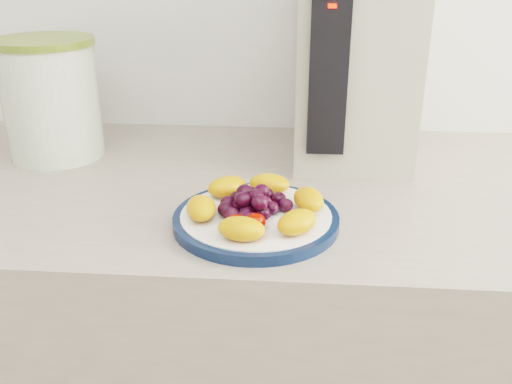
{
  "coord_description": "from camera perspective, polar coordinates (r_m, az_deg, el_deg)",
  "views": [
    {
      "loc": [
        0.08,
        0.34,
        1.26
      ],
      "look_at": [
        0.02,
        1.04,
        0.95
      ],
      "focal_mm": 40.0,
      "sensor_mm": 36.0,
      "label": 1
    }
  ],
  "objects": [
    {
      "name": "appliance_panel",
      "position": [
        0.9,
        7.26,
        11.74
      ],
      "size": [
        0.06,
        0.02,
        0.26
      ],
      "primitive_type": "cube",
      "rotation": [
        0.0,
        0.0,
        0.01
      ],
      "color": "black",
      "rests_on": "appliance_body"
    },
    {
      "name": "plate_face",
      "position": [
        0.79,
        0.0,
        -2.74
      ],
      "size": [
        0.21,
        0.21,
        0.02
      ],
      "primitive_type": "cylinder",
      "color": "white",
      "rests_on": "counter"
    },
    {
      "name": "appliance_led",
      "position": [
        0.87,
        7.65,
        17.97
      ],
      "size": [
        0.01,
        0.01,
        0.01
      ],
      "primitive_type": "cube",
      "rotation": [
        0.0,
        0.0,
        0.01
      ],
      "color": "#FF0C05",
      "rests_on": "appliance_panel"
    },
    {
      "name": "fruit_plate",
      "position": [
        0.78,
        -0.11,
        -1.24
      ],
      "size": [
        0.2,
        0.2,
        0.04
      ],
      "color": "orange",
      "rests_on": "plate_face"
    },
    {
      "name": "appliance_body",
      "position": [
        1.04,
        9.69,
        12.99
      ],
      "size": [
        0.2,
        0.28,
        0.35
      ],
      "primitive_type": "cube",
      "rotation": [
        0.0,
        0.0,
        0.01
      ],
      "color": "#A9A694",
      "rests_on": "counter"
    },
    {
      "name": "canister",
      "position": [
        1.09,
        -19.78,
        8.45
      ],
      "size": [
        0.21,
        0.21,
        0.2
      ],
      "primitive_type": "cylinder",
      "rotation": [
        0.0,
        0.0,
        -0.3
      ],
      "color": "#415E16",
      "rests_on": "counter"
    },
    {
      "name": "plate_rim",
      "position": [
        0.79,
        0.0,
        -2.81
      ],
      "size": [
        0.23,
        0.23,
        0.01
      ],
      "primitive_type": "cylinder",
      "color": "#0D1D3D",
      "rests_on": "counter"
    },
    {
      "name": "canister_lid",
      "position": [
        1.07,
        -20.57,
        13.91
      ],
      "size": [
        0.22,
        0.22,
        0.01
      ],
      "primitive_type": "cylinder",
      "rotation": [
        0.0,
        0.0,
        -0.3
      ],
      "color": "#5C6B27",
      "rests_on": "canister"
    }
  ]
}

